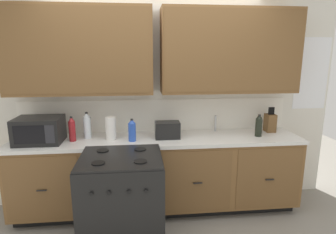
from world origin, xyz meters
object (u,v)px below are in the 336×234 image
(microwave, at_px, (39,130))
(stove_range, at_px, (122,203))
(bottle_red, at_px, (72,129))
(bottle_blue, at_px, (132,130))
(toaster, at_px, (167,130))
(bottle_dark, at_px, (259,126))
(paper_towel_roll, at_px, (111,128))
(knife_block, at_px, (270,122))
(bottle_clear, at_px, (87,126))

(microwave, bearing_deg, stove_range, -33.15)
(bottle_red, distance_m, bottle_blue, 0.66)
(stove_range, distance_m, bottle_red, 1.01)
(toaster, distance_m, bottle_dark, 1.07)
(bottle_dark, bearing_deg, toaster, 177.88)
(bottle_blue, bearing_deg, microwave, 177.28)
(stove_range, bearing_deg, paper_towel_roll, 102.98)
(paper_towel_roll, xyz_separation_m, bottle_blue, (0.24, -0.08, -0.01))
(knife_block, distance_m, bottle_dark, 0.29)
(knife_block, bearing_deg, stove_range, -157.10)
(bottle_red, xyz_separation_m, bottle_blue, (0.66, -0.07, -0.01))
(knife_block, bearing_deg, bottle_red, -176.39)
(bottle_clear, bearing_deg, paper_towel_roll, -16.18)
(stove_range, height_order, bottle_blue, bottle_blue)
(microwave, relative_size, knife_block, 1.55)
(toaster, height_order, knife_block, knife_block)
(microwave, xyz_separation_m, toaster, (1.40, 0.03, -0.04))
(toaster, bearing_deg, bottle_dark, -2.12)
(knife_block, distance_m, bottle_red, 2.36)
(toaster, distance_m, paper_towel_roll, 0.64)
(toaster, xyz_separation_m, bottle_clear, (-0.91, 0.09, 0.05))
(toaster, height_order, paper_towel_roll, paper_towel_roll)
(knife_block, bearing_deg, toaster, -173.70)
(stove_range, distance_m, paper_towel_roll, 0.86)
(microwave, bearing_deg, bottle_red, 3.35)
(stove_range, height_order, bottle_clear, bottle_clear)
(bottle_dark, distance_m, bottle_blue, 1.47)
(bottle_clear, height_order, bottle_dark, bottle_clear)
(stove_range, relative_size, bottle_blue, 3.79)
(toaster, relative_size, paper_towel_roll, 1.08)
(stove_range, height_order, microwave, microwave)
(paper_towel_roll, bearing_deg, bottle_clear, 163.82)
(paper_towel_roll, bearing_deg, microwave, -177.58)
(bottle_clear, bearing_deg, stove_range, -59.42)
(microwave, xyz_separation_m, bottle_clear, (0.49, 0.11, 0.01))
(paper_towel_roll, height_order, bottle_dark, bottle_dark)
(microwave, xyz_separation_m, knife_block, (2.69, 0.17, -0.02))
(microwave, height_order, bottle_blue, microwave)
(knife_block, bearing_deg, bottle_dark, -141.04)
(stove_range, bearing_deg, knife_block, 22.90)
(microwave, height_order, bottle_dark, microwave)
(microwave, bearing_deg, bottle_clear, 12.75)
(bottle_red, height_order, bottle_blue, bottle_red)
(knife_block, relative_size, bottle_blue, 1.24)
(toaster, xyz_separation_m, knife_block, (1.30, 0.14, 0.02))
(microwave, xyz_separation_m, bottle_blue, (1.00, -0.05, -0.02))
(microwave, height_order, toaster, microwave)
(bottle_clear, relative_size, bottle_dark, 1.17)
(toaster, xyz_separation_m, bottle_blue, (-0.40, -0.07, 0.03))
(bottle_blue, bearing_deg, bottle_red, 174.16)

